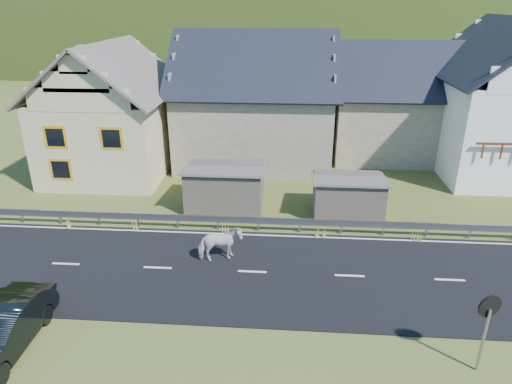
{
  "coord_description": "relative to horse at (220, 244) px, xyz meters",
  "views": [
    {
      "loc": [
        1.37,
        -16.07,
        10.46
      ],
      "look_at": [
        -0.04,
        2.54,
        2.56
      ],
      "focal_mm": 32.0,
      "sensor_mm": 36.0,
      "label": 1
    }
  ],
  "objects": [
    {
      "name": "conifer_patch",
      "position": [
        -53.55,
        109.17,
        5.18
      ],
      "size": [
        76.0,
        50.0,
        28.0
      ],
      "primitive_type": "ellipsoid",
      "color": "black",
      "rests_on": "ground"
    },
    {
      "name": "house_white",
      "position": [
        16.45,
        13.17,
        4.24
      ],
      "size": [
        8.8,
        10.8,
        9.7
      ],
      "color": "white",
      "rests_on": "ground"
    },
    {
      "name": "house_stone_b",
      "position": [
        10.45,
        16.17,
        3.42
      ],
      "size": [
        9.8,
        8.8,
        8.1
      ],
      "color": "tan",
      "rests_on": "ground"
    },
    {
      "name": "shed_right",
      "position": [
        5.95,
        5.17,
        0.18
      ],
      "size": [
        3.8,
        2.9,
        2.2
      ],
      "primitive_type": "cube",
      "color": "brown",
      "rests_on": "ground"
    },
    {
      "name": "road",
      "position": [
        1.45,
        -0.83,
        -0.8
      ],
      "size": [
        60.0,
        7.0,
        0.04
      ],
      "primitive_type": "cube",
      "color": "black",
      "rests_on": "ground"
    },
    {
      "name": "traffic_mirror",
      "position": [
        8.74,
        -5.62,
        1.13
      ],
      "size": [
        0.72,
        0.29,
        2.66
      ],
      "rotation": [
        0.0,
        0.0,
        0.3
      ],
      "color": "#93969B",
      "rests_on": "ground"
    },
    {
      "name": "guardrail",
      "position": [
        1.45,
        2.85,
        -0.26
      ],
      "size": [
        28.1,
        0.09,
        0.75
      ],
      "color": "#93969B",
      "rests_on": "ground"
    },
    {
      "name": "house_stone_a",
      "position": [
        0.45,
        14.17,
        3.81
      ],
      "size": [
        10.8,
        9.8,
        8.9
      ],
      "color": "tan",
      "rests_on": "ground"
    },
    {
      "name": "shed_left",
      "position": [
        -0.55,
        5.67,
        0.28
      ],
      "size": [
        4.3,
        3.3,
        2.4
      ],
      "primitive_type": "cube",
      "color": "brown",
      "rests_on": "ground"
    },
    {
      "name": "mountain",
      "position": [
        6.45,
        179.17,
        -20.82
      ],
      "size": [
        440.0,
        280.0,
        260.0
      ],
      "primitive_type": "ellipsoid",
      "color": "#1C350F",
      "rests_on": "ground"
    },
    {
      "name": "horse",
      "position": [
        0.0,
        0.0,
        0.0
      ],
      "size": [
        1.4,
        2.02,
        1.56
      ],
      "primitive_type": "imported",
      "rotation": [
        0.0,
        0.0,
        1.91
      ],
      "color": "silver",
      "rests_on": "road"
    },
    {
      "name": "house_cream",
      "position": [
        -8.55,
        11.17,
        3.54
      ],
      "size": [
        7.8,
        9.8,
        8.3
      ],
      "color": "beige",
      "rests_on": "ground"
    },
    {
      "name": "car",
      "position": [
        -6.13,
        -6.0,
        -0.05
      ],
      "size": [
        1.73,
        4.69,
        1.53
      ],
      "primitive_type": "imported",
      "rotation": [
        0.0,
        0.0,
        0.02
      ],
      "color": "black",
      "rests_on": "ground"
    },
    {
      "name": "ground",
      "position": [
        1.45,
        -0.83,
        -0.82
      ],
      "size": [
        160.0,
        160.0,
        0.0
      ],
      "primitive_type": "plane",
      "color": "#445117",
      "rests_on": "ground"
    },
    {
      "name": "lane_markings",
      "position": [
        1.45,
        -0.83,
        -0.77
      ],
      "size": [
        60.0,
        6.6,
        0.01
      ],
      "primitive_type": "cube",
      "color": "silver",
      "rests_on": "road"
    }
  ]
}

